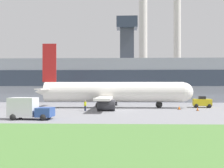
{
  "coord_description": "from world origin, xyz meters",
  "views": [
    {
      "loc": [
        1.41,
        -48.53,
        3.75
      ],
      "look_at": [
        -0.88,
        5.68,
        4.16
      ],
      "focal_mm": 50.0,
      "sensor_mm": 36.0,
      "label": 1
    }
  ],
  "objects_px": {
    "pushback_tug": "(202,102)",
    "ground_crew_person": "(85,106)",
    "airplane": "(111,92)",
    "baggage_truck": "(28,109)"
  },
  "relations": [
    {
      "from": "pushback_tug",
      "to": "ground_crew_person",
      "type": "bearing_deg",
      "value": -156.56
    },
    {
      "from": "pushback_tug",
      "to": "airplane",
      "type": "bearing_deg",
      "value": -174.43
    },
    {
      "from": "pushback_tug",
      "to": "ground_crew_person",
      "type": "xyz_separation_m",
      "value": [
        -19.72,
        -8.55,
        -0.08
      ]
    },
    {
      "from": "airplane",
      "to": "ground_crew_person",
      "type": "xyz_separation_m",
      "value": [
        -3.67,
        -6.99,
        -1.87
      ]
    },
    {
      "from": "ground_crew_person",
      "to": "baggage_truck",
      "type": "bearing_deg",
      "value": -111.82
    },
    {
      "from": "pushback_tug",
      "to": "ground_crew_person",
      "type": "height_order",
      "value": "pushback_tug"
    },
    {
      "from": "pushback_tug",
      "to": "baggage_truck",
      "type": "relative_size",
      "value": 0.68
    },
    {
      "from": "pushback_tug",
      "to": "baggage_truck",
      "type": "bearing_deg",
      "value": -139.77
    },
    {
      "from": "ground_crew_person",
      "to": "pushback_tug",
      "type": "bearing_deg",
      "value": 23.44
    },
    {
      "from": "baggage_truck",
      "to": "airplane",
      "type": "bearing_deg",
      "value": 65.98
    }
  ]
}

